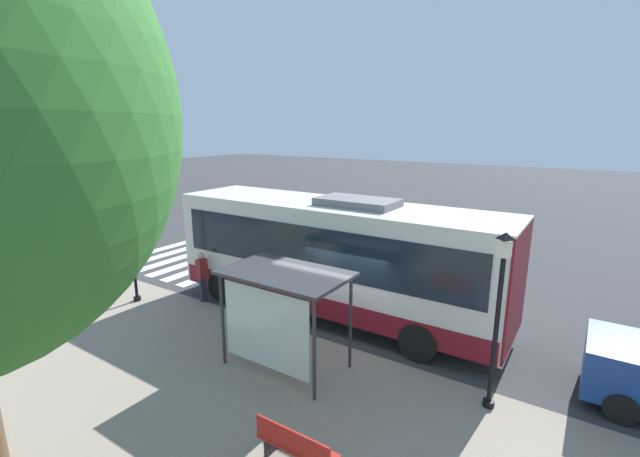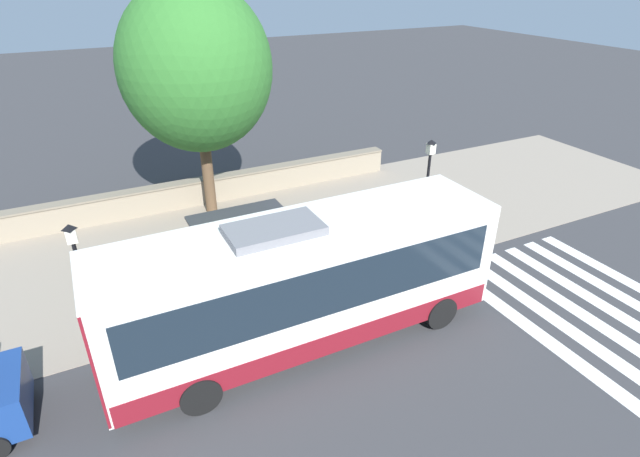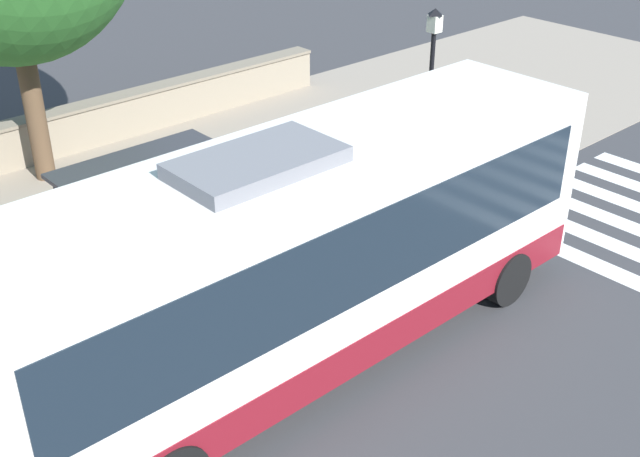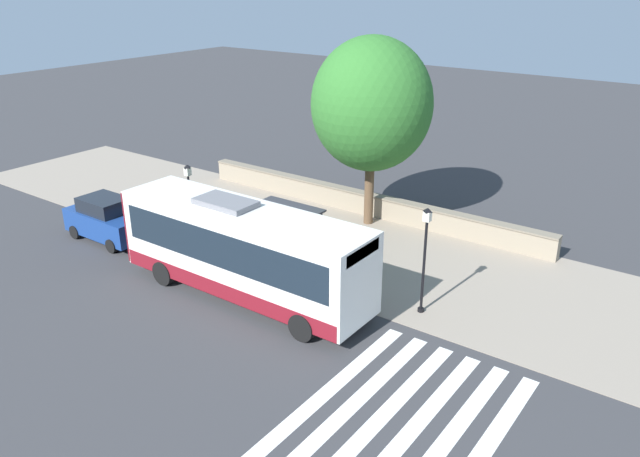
% 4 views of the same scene
% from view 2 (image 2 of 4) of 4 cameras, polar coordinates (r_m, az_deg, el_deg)
% --- Properties ---
extents(ground_plane, '(120.00, 120.00, 0.00)m').
position_cam_2_polar(ground_plane, '(15.27, -8.27, -9.99)').
color(ground_plane, '#353538').
rests_on(ground_plane, ground).
extents(sidewalk_plaza, '(9.00, 44.00, 0.02)m').
position_cam_2_polar(sidewalk_plaza, '(18.92, -12.77, -2.27)').
color(sidewalk_plaza, gray).
rests_on(sidewalk_plaza, ground).
extents(crosswalk_stripes, '(9.00, 5.25, 0.01)m').
position_cam_2_polar(crosswalk_stripes, '(17.26, 30.35, -9.14)').
color(crosswalk_stripes, silver).
rests_on(crosswalk_stripes, ground).
extents(stone_wall, '(0.60, 20.00, 1.13)m').
position_cam_2_polar(stone_wall, '(22.24, -15.65, 3.73)').
color(stone_wall, gray).
rests_on(stone_wall, ground).
extents(bus, '(2.74, 10.54, 3.77)m').
position_cam_2_polar(bus, '(13.20, -1.82, -6.02)').
color(bus, silver).
rests_on(bus, ground).
extents(bus_shelter, '(1.86, 3.01, 2.46)m').
position_cam_2_polar(bus_shelter, '(15.71, -9.15, 0.08)').
color(bus_shelter, '#2D2D33').
rests_on(bus_shelter, ground).
extents(pedestrian, '(0.34, 0.23, 1.73)m').
position_cam_2_polar(pedestrian, '(16.70, 8.95, -2.21)').
color(pedestrian, '#2D3347').
rests_on(pedestrian, ground).
extents(bench, '(0.40, 1.52, 0.88)m').
position_cam_2_polar(bench, '(18.17, -17.69, -2.63)').
color(bench, maroon).
rests_on(bench, ground).
extents(street_lamp_near, '(0.28, 0.28, 3.82)m').
position_cam_2_polar(street_lamp_near, '(14.07, -25.51, -5.12)').
color(street_lamp_near, black).
rests_on(street_lamp_near, ground).
extents(street_lamp_far, '(0.28, 0.28, 4.10)m').
position_cam_2_polar(street_lamp_far, '(18.00, 12.12, 4.85)').
color(street_lamp_far, black).
rests_on(street_lamp_far, ground).
extents(shade_tree, '(5.66, 5.66, 9.04)m').
position_cam_2_polar(shade_tree, '(19.91, -13.99, 17.32)').
color(shade_tree, brown).
rests_on(shade_tree, ground).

